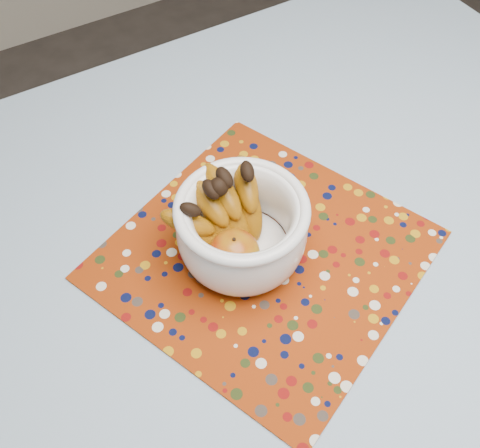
{
  "coord_description": "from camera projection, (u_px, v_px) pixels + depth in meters",
  "views": [
    {
      "loc": [
        -0.4,
        -0.31,
        1.48
      ],
      "look_at": [
        -0.14,
        0.11,
        0.83
      ],
      "focal_mm": 42.0,
      "sensor_mm": 36.0,
      "label": 1
    }
  ],
  "objects": [
    {
      "name": "table",
      "position": [
        348.0,
        293.0,
        0.93
      ],
      "size": [
        1.2,
        1.2,
        0.75
      ],
      "color": "brown",
      "rests_on": "ground"
    },
    {
      "name": "placemat",
      "position": [
        264.0,
        255.0,
        0.87
      ],
      "size": [
        0.56,
        0.56,
        0.0
      ],
      "primitive_type": "cube",
      "rotation": [
        0.0,
        0.0,
        0.39
      ],
      "color": "maroon",
      "rests_on": "tablecloth"
    },
    {
      "name": "fruit_bowl",
      "position": [
        234.0,
        223.0,
        0.82
      ],
      "size": [
        0.22,
        0.2,
        0.15
      ],
      "color": "white",
      "rests_on": "placemat"
    },
    {
      "name": "tablecloth",
      "position": [
        356.0,
        266.0,
        0.87
      ],
      "size": [
        1.32,
        1.32,
        0.01
      ],
      "primitive_type": "cube",
      "color": "#6085A1",
      "rests_on": "table"
    }
  ]
}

